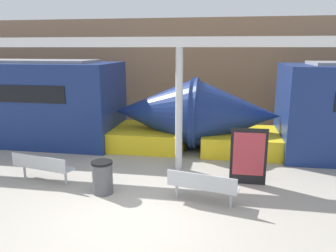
{
  "coord_description": "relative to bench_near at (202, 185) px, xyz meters",
  "views": [
    {
      "loc": [
        1.98,
        -6.26,
        3.65
      ],
      "look_at": [
        0.37,
        2.99,
        1.4
      ],
      "focal_mm": 35.0,
      "sensor_mm": 36.0,
      "label": 1
    }
  ],
  "objects": [
    {
      "name": "ground_plane",
      "position": [
        -1.55,
        -0.99,
        -0.49
      ],
      "size": [
        60.0,
        60.0,
        0.0
      ],
      "primitive_type": "plane",
      "color": "#A8A093"
    },
    {
      "name": "station_wall",
      "position": [
        -1.55,
        8.51,
        2.01
      ],
      "size": [
        56.0,
        0.2,
        5.0
      ],
      "primitive_type": "cube",
      "color": "#937051",
      "rests_on": "ground_plane"
    },
    {
      "name": "bench_near",
      "position": [
        0.0,
        0.0,
        0.0
      ],
      "size": [
        1.74,
        0.78,
        0.8
      ],
      "rotation": [
        0.0,
        0.0,
        -0.21
      ],
      "color": "#ADB2B7",
      "rests_on": "ground_plane"
    },
    {
      "name": "bench_far",
      "position": [
        -4.47,
        0.56,
        0.0
      ],
      "size": [
        1.87,
        0.81,
        0.8
      ],
      "rotation": [
        0.0,
        0.0,
        -0.21
      ],
      "color": "#ADB2B7",
      "rests_on": "ground_plane"
    },
    {
      "name": "trash_bin",
      "position": [
        -2.55,
        0.16,
        -0.06
      ],
      "size": [
        0.54,
        0.54,
        0.86
      ],
      "color": "#4C4F54",
      "rests_on": "ground_plane"
    },
    {
      "name": "poster_board",
      "position": [
        1.14,
        1.4,
        0.31
      ],
      "size": [
        0.97,
        0.07,
        1.57
      ],
      "color": "black",
      "rests_on": "ground_plane"
    },
    {
      "name": "support_column_near",
      "position": [
        -0.88,
        2.21,
        1.35
      ],
      "size": [
        0.22,
        0.22,
        3.66
      ],
      "primitive_type": "cylinder",
      "color": "silver",
      "rests_on": "ground_plane"
    },
    {
      "name": "canopy_beam",
      "position": [
        -0.88,
        2.21,
        3.32
      ],
      "size": [
        28.0,
        0.6,
        0.28
      ],
      "primitive_type": "cube",
      "color": "silver",
      "rests_on": "support_column_near"
    }
  ]
}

